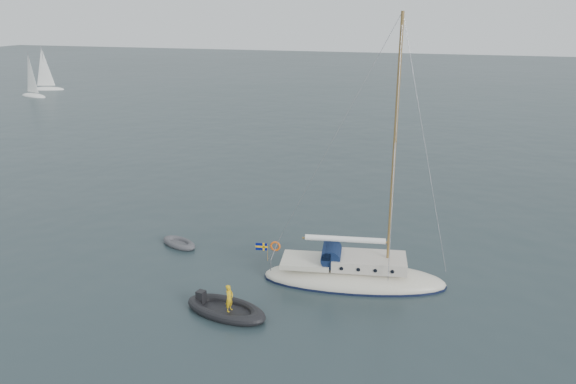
% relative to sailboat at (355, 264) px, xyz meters
% --- Properties ---
extents(ground, '(300.00, 300.00, 0.00)m').
position_rel_sailboat_xyz_m(ground, '(-1.69, 2.03, -1.04)').
color(ground, black).
rests_on(ground, ground).
extents(sailboat, '(9.65, 2.89, 13.74)m').
position_rel_sailboat_xyz_m(sailboat, '(0.00, 0.00, 0.00)').
color(sailboat, beige).
rests_on(sailboat, ground).
extents(dinghy, '(2.50, 1.13, 0.36)m').
position_rel_sailboat_xyz_m(dinghy, '(-10.63, 1.70, -0.88)').
color(dinghy, '#4B4C50').
rests_on(dinghy, ground).
extents(rib, '(4.07, 1.85, 1.50)m').
position_rel_sailboat_xyz_m(rib, '(-5.08, -4.66, -0.80)').
color(rib, black).
rests_on(rib, ground).
extents(distant_yacht_a, '(5.52, 2.94, 7.31)m').
position_rel_sailboat_xyz_m(distant_yacht_a, '(-58.87, 47.65, 2.09)').
color(distant_yacht_a, white).
rests_on(distant_yacht_a, ground).
extents(distant_yacht_c, '(5.74, 3.06, 7.61)m').
position_rel_sailboat_xyz_m(distant_yacht_c, '(-61.91, 54.55, 2.21)').
color(distant_yacht_c, white).
rests_on(distant_yacht_c, ground).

